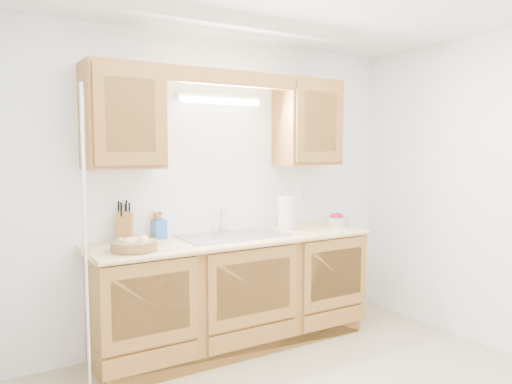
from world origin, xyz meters
TOP-DOWN VIEW (x-y plane):
  - room at (0.00, 0.00)m, footprint 3.52×3.50m
  - base_cabinets at (0.00, 1.20)m, footprint 2.20×0.60m
  - countertop at (0.00, 1.19)m, footprint 2.30×0.63m
  - upper_cabinet_left at (-0.83, 1.33)m, footprint 0.55×0.33m
  - upper_cabinet_right at (0.83, 1.33)m, footprint 0.55×0.33m
  - valance at (0.00, 1.19)m, footprint 2.20×0.05m
  - fluorescent_fixture at (0.00, 1.42)m, footprint 0.76×0.08m
  - sink at (0.00, 1.21)m, footprint 0.84×0.46m
  - wire_shelf_pole at (-1.20, 0.94)m, footprint 0.03×0.03m
  - outlet_plate at (0.95, 1.49)m, footprint 0.08×0.01m
  - fruit_basket at (-0.85, 1.07)m, footprint 0.38×0.38m
  - knife_block at (-0.81, 1.42)m, footprint 0.17×0.21m
  - orange_canister at (-0.54, 1.44)m, footprint 0.09×0.09m
  - soap_bottle at (-0.54, 1.42)m, footprint 0.10×0.11m
  - sponge at (-0.54, 1.44)m, footprint 0.13×0.10m
  - paper_towel at (0.54, 1.25)m, footprint 0.16×0.16m
  - apple_bowl at (1.03, 1.17)m, footprint 0.24×0.24m

SIDE VIEW (x-z plane):
  - base_cabinets at x=0.00m, z-range 0.01..0.87m
  - sink at x=0.00m, z-range 0.65..1.01m
  - countertop at x=0.00m, z-range 0.86..0.90m
  - sponge at x=-0.54m, z-range 0.90..0.92m
  - fruit_basket at x=-0.85m, z-range 0.89..0.99m
  - apple_bowl at x=1.03m, z-range 0.89..1.01m
  - wire_shelf_pole at x=-1.20m, z-range 0.00..2.00m
  - soap_bottle at x=-0.54m, z-range 0.90..1.12m
  - orange_canister at x=-0.54m, z-range 0.90..1.12m
  - knife_block at x=-0.81m, z-range 0.85..1.18m
  - paper_towel at x=0.54m, z-range 0.87..1.20m
  - outlet_plate at x=0.95m, z-range 1.09..1.21m
  - room at x=0.00m, z-range 0.00..2.50m
  - upper_cabinet_left at x=-0.83m, z-range 1.45..2.20m
  - upper_cabinet_right at x=0.83m, z-range 1.45..2.20m
  - fluorescent_fixture at x=0.00m, z-range 1.96..2.04m
  - valance at x=0.00m, z-range 2.08..2.20m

